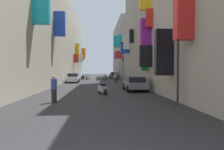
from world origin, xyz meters
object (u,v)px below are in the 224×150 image
scooter_blue (117,78)px  traffic_light_far_corner (178,49)px  scooter_silver (102,89)px  scooter_green (105,77)px  parked_car_green (114,75)px  traffic_light_near_corner (123,65)px  scooter_white (88,77)px  parked_car_white (73,78)px  scooter_black (83,78)px  pedestrian_crossing (54,89)px  parked_car_grey (135,83)px  pedestrian_near_left (115,77)px

scooter_blue → traffic_light_far_corner: traffic_light_far_corner is taller
scooter_silver → traffic_light_far_corner: (4.11, -5.13, 2.66)m
scooter_green → parked_car_green: bearing=64.7°
traffic_light_near_corner → scooter_white: bearing=137.6°
scooter_white → parked_car_white: bearing=-101.1°
parked_car_green → parked_car_white: size_ratio=0.96×
scooter_black → traffic_light_far_corner: size_ratio=0.41×
scooter_green → traffic_light_near_corner: bearing=-62.4°
scooter_green → pedestrian_crossing: pedestrian_crossing is taller
parked_car_grey → scooter_white: parked_car_grey is taller
parked_car_grey → scooter_white: size_ratio=2.22×
parked_car_green → parked_car_white: (-7.53, -13.81, -0.02)m
scooter_green → scooter_white: 3.52m
scooter_blue → pedestrian_crossing: bearing=-103.2°
pedestrian_crossing → scooter_silver: bearing=51.7°
scooter_silver → parked_car_grey: bearing=38.5°
scooter_green → scooter_silver: same height
traffic_light_far_corner → scooter_green: bearing=95.9°
scooter_silver → scooter_white: same height
scooter_green → scooter_black: (-4.50, -0.39, 0.00)m
scooter_white → pedestrian_near_left: (4.72, -11.23, 0.40)m
scooter_white → pedestrian_near_left: size_ratio=1.04×
scooter_blue → scooter_black: bearing=175.3°
parked_car_grey → traffic_light_near_corner: size_ratio=0.92×
scooter_blue → scooter_silver: same height
scooter_white → traffic_light_far_corner: size_ratio=0.39×
scooter_blue → pedestrian_near_left: (-1.17, -10.09, 0.40)m
parked_car_white → traffic_light_near_corner: 9.29m
scooter_black → traffic_light_far_corner: (7.57, -29.16, 2.66)m
traffic_light_far_corner → pedestrian_crossing: bearing=169.5°
scooter_silver → scooter_white: (-2.47, 24.62, 0.00)m
pedestrian_crossing → pedestrian_near_left: (5.25, 17.19, 0.04)m
pedestrian_near_left → traffic_light_near_corner: bearing=70.9°
scooter_blue → pedestrian_crossing: size_ratio=1.17×
parked_car_grey → pedestrian_near_left: bearing=94.6°
parked_car_grey → traffic_light_near_corner: (0.94, 16.16, 2.24)m
scooter_black → scooter_silver: bearing=-81.8°
parked_car_green → pedestrian_near_left: 15.71m
parked_car_grey → scooter_green: size_ratio=2.32×
parked_car_white → scooter_silver: (4.30, -15.26, -0.30)m
scooter_white → traffic_light_far_corner: 30.58m
scooter_silver → traffic_light_far_corner: size_ratio=0.38×
parked_car_white → scooter_white: (1.83, 9.36, -0.30)m
scooter_white → pedestrian_crossing: size_ratio=1.09×
traffic_light_far_corner → pedestrian_near_left: bearing=95.7°
parked_car_grey → scooter_blue: parked_car_grey is taller
scooter_white → traffic_light_near_corner: bearing=-42.4°
pedestrian_crossing → scooter_white: bearing=88.9°
pedestrian_near_left → traffic_light_far_corner: bearing=-84.3°
pedestrian_crossing → pedestrian_near_left: pedestrian_near_left is taller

